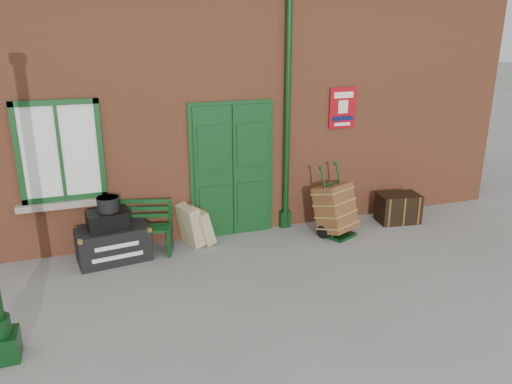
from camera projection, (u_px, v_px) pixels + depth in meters
name	position (u px, v px, depth m)	size (l,w,h in m)	color
ground	(282.00, 267.00, 7.35)	(80.00, 80.00, 0.00)	gray
station_building	(216.00, 92.00, 9.81)	(10.30, 4.30, 4.36)	#984F31
bench	(127.00, 226.00, 7.74)	(1.43, 0.80, 0.85)	#103D18
houdini_trunk	(113.00, 244.00, 7.50)	(1.05, 0.58, 0.52)	black
strongbox	(108.00, 220.00, 7.37)	(0.58, 0.42, 0.26)	black
hatbox	(108.00, 204.00, 7.33)	(0.31, 0.31, 0.21)	black
suitcase_back	(190.00, 225.00, 8.02)	(0.19, 0.47, 0.65)	tan
suitcase_front	(201.00, 226.00, 8.08)	(0.17, 0.42, 0.56)	tan
porter_trolley	(335.00, 209.00, 8.38)	(0.78, 0.80, 1.19)	#0D3513
dark_trunk	(398.00, 208.00, 9.01)	(0.72, 0.47, 0.52)	black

